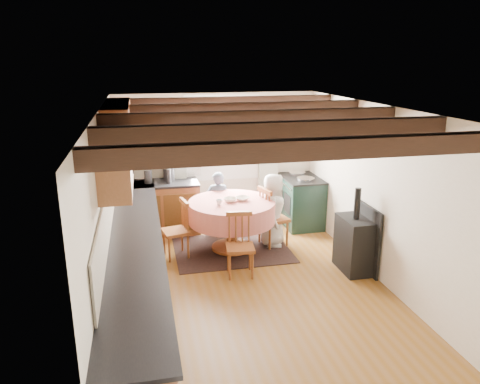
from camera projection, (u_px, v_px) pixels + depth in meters
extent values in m
cube|color=brown|center=(253.00, 291.00, 6.07)|extent=(3.60, 5.50, 0.00)
cube|color=white|center=(255.00, 110.00, 5.39)|extent=(3.60, 5.50, 0.00)
cube|color=silver|center=(217.00, 160.00, 8.30)|extent=(3.60, 0.00, 2.40)
cube|color=silver|center=(351.00, 327.00, 3.16)|extent=(3.60, 0.00, 2.40)
cube|color=silver|center=(105.00, 216.00, 5.36)|extent=(0.00, 5.50, 2.40)
cube|color=silver|center=(384.00, 197.00, 6.10)|extent=(0.00, 5.50, 2.40)
cube|color=black|center=(318.00, 149.00, 3.54)|extent=(3.60, 0.16, 0.16)
cube|color=black|center=(280.00, 130.00, 4.48)|extent=(3.60, 0.16, 0.16)
cube|color=black|center=(255.00, 117.00, 5.42)|extent=(3.60, 0.16, 0.16)
cube|color=black|center=(237.00, 108.00, 6.35)|extent=(3.60, 0.16, 0.16)
cube|color=black|center=(224.00, 102.00, 7.29)|extent=(3.60, 0.16, 0.16)
cube|color=beige|center=(109.00, 208.00, 5.64)|extent=(0.02, 4.50, 0.55)
cube|color=beige|center=(161.00, 163.00, 8.08)|extent=(1.40, 0.02, 0.55)
cube|color=brown|center=(136.00, 272.00, 5.63)|extent=(0.60, 5.30, 0.88)
cube|color=brown|center=(162.00, 208.00, 8.02)|extent=(1.30, 0.60, 0.88)
cube|color=black|center=(135.00, 238.00, 5.51)|extent=(0.64, 5.30, 0.04)
cube|color=black|center=(160.00, 183.00, 7.87)|extent=(1.30, 0.64, 0.04)
cube|color=brown|center=(119.00, 136.00, 6.30)|extent=(0.34, 1.80, 0.90)
cube|color=brown|center=(115.00, 163.00, 4.91)|extent=(0.34, 0.90, 0.70)
cube|color=white|center=(222.00, 138.00, 8.20)|extent=(1.34, 0.03, 1.54)
cube|color=white|center=(222.00, 138.00, 8.20)|extent=(1.20, 0.01, 1.40)
cube|color=beige|center=(176.00, 168.00, 8.08)|extent=(0.35, 0.10, 2.10)
cube|color=beige|center=(268.00, 164.00, 8.44)|extent=(0.35, 0.10, 2.10)
cylinder|color=black|center=(223.00, 105.00, 7.95)|extent=(2.00, 0.03, 0.03)
cube|color=gold|center=(319.00, 133.00, 8.11)|extent=(0.04, 0.50, 0.60)
cylinder|color=silver|center=(273.00, 131.00, 8.35)|extent=(0.30, 0.02, 0.30)
cube|color=black|center=(232.00, 250.00, 7.37)|extent=(1.83, 1.42, 0.01)
imported|color=#404F63|center=(218.00, 204.00, 7.86)|extent=(0.45, 0.33, 1.14)
imported|color=silver|center=(273.00, 210.00, 7.41)|extent=(0.55, 0.68, 1.21)
imported|color=silver|center=(242.00, 199.00, 7.19)|extent=(0.30, 0.30, 0.05)
imported|color=silver|center=(230.00, 200.00, 7.11)|extent=(0.28, 0.28, 0.06)
imported|color=silver|center=(219.00, 202.00, 6.95)|extent=(0.13, 0.13, 0.09)
cylinder|color=#262628|center=(148.00, 176.00, 7.80)|extent=(0.13, 0.13, 0.23)
cylinder|color=#262628|center=(169.00, 174.00, 7.96)|extent=(0.20, 0.20, 0.22)
cylinder|color=#262628|center=(168.00, 176.00, 7.78)|extent=(0.09, 0.09, 0.25)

